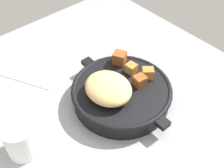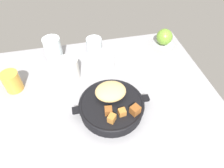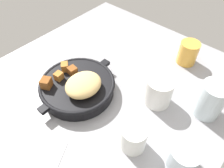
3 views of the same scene
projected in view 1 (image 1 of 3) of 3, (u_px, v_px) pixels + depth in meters
ground_plane at (116, 124)px, 65.07cm from camera, size 91.65×76.69×2.40cm
cast_iron_skillet at (120, 92)px, 66.02cm from camera, size 27.35×23.04×8.38cm
butter_knife at (13, 76)px, 73.82cm from camera, size 20.43×11.64×0.36cm
white_creamer_pitcher at (21, 139)px, 56.28cm from camera, size 6.44×6.44×7.61cm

